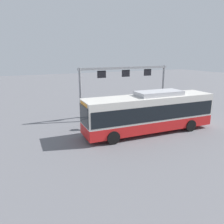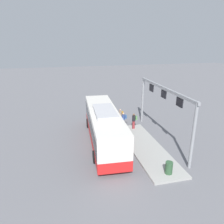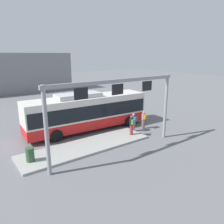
# 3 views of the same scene
# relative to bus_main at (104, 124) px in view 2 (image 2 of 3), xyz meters

# --- Properties ---
(ground_plane) EXTENTS (120.00, 120.00, 0.00)m
(ground_plane) POSITION_rel_bus_main_xyz_m (0.01, -0.00, -1.81)
(ground_plane) COLOR slate
(platform_curb) EXTENTS (10.00, 2.80, 0.16)m
(platform_curb) POSITION_rel_bus_main_xyz_m (-2.02, -3.36, -1.73)
(platform_curb) COLOR #9E9E99
(platform_curb) RESTS_ON ground
(bus_main) EXTENTS (11.33, 3.19, 3.46)m
(bus_main) POSITION_rel_bus_main_xyz_m (0.00, 0.00, 0.00)
(bus_main) COLOR red
(bus_main) RESTS_ON ground
(person_boarding) EXTENTS (0.37, 0.55, 1.67)m
(person_boarding) POSITION_rel_bus_main_xyz_m (2.08, -3.68, -0.76)
(person_boarding) COLOR maroon
(person_boarding) RESTS_ON platform_curb
(person_waiting_near) EXTENTS (0.35, 0.53, 1.67)m
(person_waiting_near) POSITION_rel_bus_main_xyz_m (4.30, -2.82, -0.92)
(person_waiting_near) COLOR slate
(person_waiting_near) RESTS_ON ground
(person_waiting_mid) EXTENTS (0.36, 0.54, 1.67)m
(person_waiting_mid) POSITION_rel_bus_main_xyz_m (3.05, -2.83, -0.92)
(person_waiting_mid) COLOR slate
(person_waiting_mid) RESTS_ON ground
(platform_sign_gantry) EXTENTS (10.24, 0.24, 5.20)m
(platform_sign_gantry) POSITION_rel_bus_main_xyz_m (-0.76, -5.38, 1.99)
(platform_sign_gantry) COLOR gray
(platform_sign_gantry) RESTS_ON ground
(trash_bin) EXTENTS (0.52, 0.52, 0.90)m
(trash_bin) POSITION_rel_bus_main_xyz_m (-6.18, -3.40, -1.20)
(trash_bin) COLOR #2D5133
(trash_bin) RESTS_ON platform_curb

